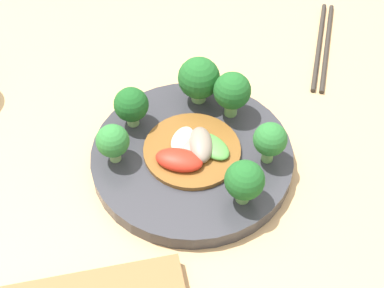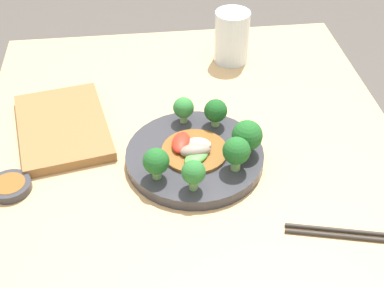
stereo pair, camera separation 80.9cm
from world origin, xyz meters
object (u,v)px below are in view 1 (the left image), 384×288
Objects in this scene: plate at (192,160)px; broccoli_northeast at (232,92)px; broccoli_north at (199,79)px; broccoli_northwest at (131,105)px; broccoli_west at (113,142)px; stirfry_center at (192,151)px; broccoli_southeast at (244,181)px; broccoli_east at (270,140)px; chopsticks at (323,45)px.

broccoli_northeast is at bearing 53.61° from plate.
broccoli_northwest is (-0.09, -0.04, -0.00)m from broccoli_north.
broccoli_northeast reaches higher than plate.
stirfry_center is (0.09, 0.00, -0.02)m from broccoli_west.
broccoli_southeast reaches higher than plate.
broccoli_northeast is at bearing 54.10° from stirfry_center.
broccoli_north is (-0.08, 0.10, 0.00)m from broccoli_east.
broccoli_west is at bearing -152.65° from broccoli_northeast.
broccoli_northeast is at bearing 116.99° from broccoli_east.
broccoli_north is at bearing 44.50° from broccoli_west.
broccoli_north reaches higher than broccoli_northwest.
broccoli_northeast is 0.09m from stirfry_center.
chopsticks is (0.19, 0.13, -0.06)m from broccoli_north.
broccoli_southeast is 1.11× the size of broccoli_west.
broccoli_east is (0.09, -0.01, 0.05)m from plate.
stirfry_center is (0.00, -0.00, 0.02)m from plate.
broccoli_north is 0.05m from broccoli_northeast.
broccoli_north is at bearing 84.02° from plate.
stirfry_center is 0.57× the size of chopsticks.
broccoli_east is 0.47× the size of stirfry_center.
broccoli_southeast is at bearing -42.52° from broccoli_northwest.
plate is 2.09× the size of stirfry_center.
broccoli_northeast is at bearing 27.35° from broccoli_west.
broccoli_northwest is at bearing 144.38° from plate.
plate is 0.02m from stirfry_center.
chopsticks is at bearing 63.53° from broccoli_southeast.
plate is 3.79× the size of broccoli_north.
stirfry_center is (-0.06, 0.07, -0.03)m from broccoli_southeast.
broccoli_east is 0.97× the size of broccoli_southeast.
broccoli_southeast is (-0.03, -0.06, -0.00)m from broccoli_east.
plate is at bearing -131.67° from chopsticks.
broccoli_southeast is 0.91× the size of broccoli_northeast.
broccoli_northeast is at bearing 92.24° from broccoli_southeast.
broccoli_northeast is 1.16× the size of broccoli_northwest.
broccoli_southeast is (0.06, -0.07, 0.05)m from plate.
broccoli_north is at bearing 146.96° from broccoli_northeast.
broccoli_northeast is 0.31× the size of chopsticks.
broccoli_northeast is 1.22× the size of broccoli_west.
broccoli_southeast is at bearing -49.74° from stirfry_center.
broccoli_east reaches higher than stirfry_center.
broccoli_north reaches higher than chopsticks.
broccoli_northwest is at bearing -172.83° from broccoli_northeast.
broccoli_northeast is at bearing -33.04° from broccoli_north.
chopsticks is (0.11, 0.24, -0.05)m from broccoli_east.
stirfry_center is at bearing -95.68° from broccoli_north.
plate is at bearing 174.77° from broccoli_east.
broccoli_north is 0.10m from broccoli_northwest.
plate is 4.24× the size of broccoli_southeast.
broccoli_east is 0.18m from broccoli_west.
broccoli_northwest reaches higher than chopsticks.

